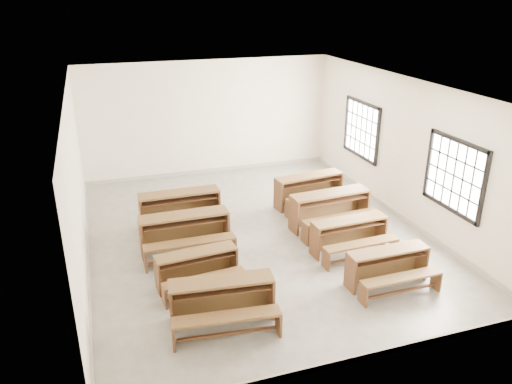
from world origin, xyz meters
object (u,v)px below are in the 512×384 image
object	(u,v)px
desk_set_0	(222,299)
desk_set_7	(310,188)
desk_set_2	(185,230)
desk_set_4	(388,265)
desk_set_1	(197,266)
desk_set_3	(180,207)
desk_set_6	(331,207)
desk_set_5	(350,233)

from	to	relation	value
desk_set_0	desk_set_7	distance (m)	5.02
desk_set_2	desk_set_4	world-z (taller)	desk_set_2
desk_set_0	desk_set_1	bearing A→B (deg)	103.36
desk_set_3	desk_set_6	world-z (taller)	desk_set_6
desk_set_1	desk_set_6	world-z (taller)	desk_set_6
desk_set_2	desk_set_0	bearing A→B (deg)	-87.44
desk_set_3	desk_set_5	distance (m)	3.76
desk_set_0	desk_set_1	size ratio (longest dim) A/B	1.14
desk_set_1	desk_set_4	distance (m)	3.40
desk_set_1	desk_set_6	distance (m)	3.59
desk_set_4	desk_set_5	bearing A→B (deg)	92.64
desk_set_1	desk_set_5	bearing A→B (deg)	-0.48
desk_set_2	desk_set_3	xyz separation A→B (m)	(0.12, 1.20, -0.00)
desk_set_0	desk_set_1	xyz separation A→B (m)	(-0.15, 1.18, -0.05)
desk_set_6	desk_set_1	bearing A→B (deg)	-160.83
desk_set_0	desk_set_2	bearing A→B (deg)	98.89
desk_set_5	desk_set_6	bearing A→B (deg)	80.43
desk_set_2	desk_set_4	xyz separation A→B (m)	(3.20, -2.35, -0.07)
desk_set_2	desk_set_3	bearing A→B (deg)	84.24
desk_set_0	desk_set_7	size ratio (longest dim) A/B	0.96
desk_set_4	desk_set_7	size ratio (longest dim) A/B	0.84
desk_set_6	desk_set_7	world-z (taller)	desk_set_6
desk_set_6	desk_set_5	bearing A→B (deg)	-100.84
desk_set_4	desk_set_5	world-z (taller)	desk_set_5
desk_set_7	desk_set_5	bearing A→B (deg)	-101.51
desk_set_3	desk_set_5	size ratio (longest dim) A/B	1.11
desk_set_2	desk_set_6	distance (m)	3.27
desk_set_0	desk_set_3	size ratio (longest dim) A/B	0.97
desk_set_4	desk_set_2	bearing A→B (deg)	143.24
desk_set_1	desk_set_3	world-z (taller)	desk_set_3
desk_set_2	desk_set_3	world-z (taller)	desk_set_2
desk_set_5	desk_set_3	bearing A→B (deg)	140.64
desk_set_3	desk_set_2	bearing A→B (deg)	-95.73
desk_set_4	desk_set_7	world-z (taller)	desk_set_7
desk_set_3	desk_set_5	xyz separation A→B (m)	(3.01, -2.25, -0.06)
desk_set_2	desk_set_4	distance (m)	3.97
desk_set_2	desk_set_5	size ratio (longest dim) A/B	1.11
desk_set_2	desk_set_7	world-z (taller)	desk_set_2
desk_set_3	desk_set_1	bearing A→B (deg)	-93.52
desk_set_5	desk_set_2	bearing A→B (deg)	158.86
desk_set_5	desk_set_6	xyz separation A→B (m)	(0.14, 1.15, 0.06)
desk_set_2	desk_set_6	xyz separation A→B (m)	(3.27, 0.10, 0.01)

